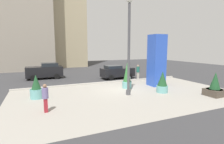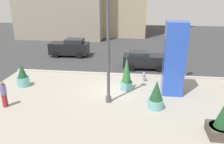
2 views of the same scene
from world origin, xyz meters
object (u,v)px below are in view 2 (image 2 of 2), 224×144
object	(u,v)px
potted_plant_curbside	(156,96)
car_passing_lane	(70,47)
potted_plant_mid_plaza	(222,123)
potted_plant_by_pillar	(127,76)
pedestrian_crossing	(4,93)
fire_hydrant	(144,77)
lamp_post	(108,48)
traffic_light_far_side	(182,45)
car_intersection	(144,60)
art_pillar_blue	(174,59)
pedestrian_by_curb	(169,64)
potted_plant_near_right	(23,77)

from	to	relation	value
potted_plant_curbside	car_passing_lane	xyz separation A→B (m)	(-8.69, 11.01, 0.12)
potted_plant_mid_plaza	potted_plant_by_pillar	bearing A→B (deg)	134.46
pedestrian_crossing	fire_hydrant	bearing A→B (deg)	32.01
lamp_post	potted_plant_by_pillar	world-z (taller)	lamp_post
lamp_post	traffic_light_far_side	xyz separation A→B (m)	(5.10, 4.56, -0.69)
car_intersection	potted_plant_mid_plaza	bearing A→B (deg)	-70.08
art_pillar_blue	pedestrian_by_curb	size ratio (longest dim) A/B	2.86
car_passing_lane	art_pillar_blue	bearing A→B (deg)	-40.91
potted_plant_mid_plaza	potted_plant_by_pillar	xyz separation A→B (m)	(-5.00, 5.09, 0.35)
fire_hydrant	pedestrian_by_curb	xyz separation A→B (m)	(2.06, 1.66, 0.60)
traffic_light_far_side	pedestrian_crossing	xyz separation A→B (m)	(-11.37, -5.98, -1.97)
potted_plant_near_right	pedestrian_crossing	bearing A→B (deg)	-81.73
potted_plant_mid_plaza	car_intersection	world-z (taller)	potted_plant_mid_plaza
potted_plant_curbside	car_intersection	size ratio (longest dim) A/B	0.44
potted_plant_near_right	potted_plant_mid_plaza	bearing A→B (deg)	-20.67
traffic_light_far_side	potted_plant_curbside	bearing A→B (deg)	-112.90
art_pillar_blue	potted_plant_near_right	distance (m)	11.07
fire_hydrant	pedestrian_crossing	world-z (taller)	pedestrian_crossing
traffic_light_far_side	car_intersection	size ratio (longest dim) A/B	1.06
lamp_post	fire_hydrant	world-z (taller)	lamp_post
potted_plant_mid_plaza	pedestrian_by_curb	xyz separation A→B (m)	(-1.65, 8.57, 0.23)
pedestrian_crossing	pedestrian_by_curb	bearing A→B (deg)	33.41
potted_plant_curbside	traffic_light_far_side	bearing A→B (deg)	67.10
traffic_light_far_side	car_passing_lane	distance (m)	12.51
art_pillar_blue	traffic_light_far_side	bearing A→B (deg)	70.73
traffic_light_far_side	potted_plant_by_pillar	bearing A→B (deg)	-149.11
pedestrian_crossing	potted_plant_curbside	bearing A→B (deg)	5.80
potted_plant_by_pillar	traffic_light_far_side	xyz separation A→B (m)	(4.09, 2.44, 1.82)
car_intersection	car_passing_lane	bearing A→B (deg)	157.21
potted_plant_by_pillar	car_intersection	size ratio (longest dim) A/B	0.60
traffic_light_far_side	pedestrian_by_curb	distance (m)	2.32
potted_plant_mid_plaza	potted_plant_near_right	xyz separation A→B (m)	(-12.76, 4.81, 0.03)
potted_plant_near_right	car_passing_lane	xyz separation A→B (m)	(1.02, 8.70, 0.19)
car_intersection	pedestrian_by_curb	world-z (taller)	pedestrian_by_curb
car_intersection	pedestrian_crossing	world-z (taller)	pedestrian_crossing
fire_hydrant	traffic_light_far_side	bearing A→B (deg)	12.58
potted_plant_curbside	pedestrian_by_curb	size ratio (longest dim) A/B	1.03
lamp_post	potted_plant_mid_plaza	world-z (taller)	lamp_post
potted_plant_mid_plaza	potted_plant_by_pillar	world-z (taller)	potted_plant_by_pillar
art_pillar_blue	lamp_post	bearing A→B (deg)	-155.07
art_pillar_blue	traffic_light_far_side	distance (m)	2.80
lamp_post	fire_hydrant	distance (m)	5.59
fire_hydrant	pedestrian_crossing	size ratio (longest dim) A/B	0.45
potted_plant_by_pillar	pedestrian_by_curb	size ratio (longest dim) A/B	1.39
potted_plant_by_pillar	car_intersection	xyz separation A→B (m)	(1.33, 5.03, -0.25)
car_intersection	potted_plant_by_pillar	bearing A→B (deg)	-104.84
car_passing_lane	pedestrian_by_curb	size ratio (longest dim) A/B	2.42
art_pillar_blue	car_intersection	distance (m)	5.76
lamp_post	potted_plant_near_right	world-z (taller)	lamp_post
fire_hydrant	potted_plant_mid_plaza	bearing A→B (deg)	-61.72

